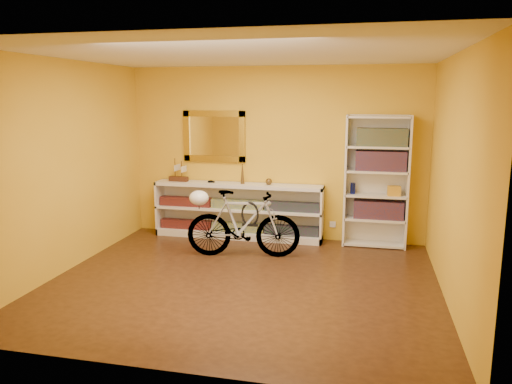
% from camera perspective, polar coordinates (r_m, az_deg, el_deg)
% --- Properties ---
extents(floor, '(4.50, 4.00, 0.01)m').
position_cam_1_polar(floor, '(5.91, -1.53, -10.39)').
color(floor, '#331B0E').
rests_on(floor, ground).
extents(ceiling, '(4.50, 4.00, 0.01)m').
position_cam_1_polar(ceiling, '(5.53, -1.67, 15.71)').
color(ceiling, silver).
rests_on(ceiling, ground).
extents(back_wall, '(4.50, 0.01, 2.60)m').
position_cam_1_polar(back_wall, '(7.51, 2.21, 4.45)').
color(back_wall, gold).
rests_on(back_wall, ground).
extents(left_wall, '(0.01, 4.00, 2.60)m').
position_cam_1_polar(left_wall, '(6.51, -21.24, 2.73)').
color(left_wall, gold).
rests_on(left_wall, ground).
extents(right_wall, '(0.01, 4.00, 2.60)m').
position_cam_1_polar(right_wall, '(5.47, 21.94, 1.27)').
color(right_wall, gold).
rests_on(right_wall, ground).
extents(gilt_mirror, '(0.98, 0.06, 0.78)m').
position_cam_1_polar(gilt_mirror, '(7.68, -4.85, 6.43)').
color(gilt_mirror, olive).
rests_on(gilt_mirror, back_wall).
extents(wall_socket, '(0.09, 0.02, 0.09)m').
position_cam_1_polar(wall_socket, '(7.57, 8.85, -3.71)').
color(wall_socket, silver).
rests_on(wall_socket, back_wall).
extents(console_unit, '(2.60, 0.35, 0.85)m').
position_cam_1_polar(console_unit, '(7.60, -2.09, -2.18)').
color(console_unit, silver).
rests_on(console_unit, floor).
extents(cd_row_lower, '(2.50, 0.13, 0.14)m').
position_cam_1_polar(cd_row_lower, '(7.64, -2.12, -4.08)').
color(cd_row_lower, black).
rests_on(cd_row_lower, console_unit).
extents(cd_row_upper, '(2.50, 0.13, 0.14)m').
position_cam_1_polar(cd_row_upper, '(7.55, -2.14, -1.40)').
color(cd_row_upper, navy).
rests_on(cd_row_upper, console_unit).
extents(model_ship, '(0.31, 0.13, 0.36)m').
position_cam_1_polar(model_ship, '(7.78, -8.96, 2.53)').
color(model_ship, '#381C0F').
rests_on(model_ship, console_unit).
extents(toy_car, '(0.00, 0.00, 0.00)m').
position_cam_1_polar(toy_car, '(7.63, -5.18, 1.10)').
color(toy_car, black).
rests_on(toy_car, console_unit).
extents(bronze_ornament, '(0.06, 0.06, 0.36)m').
position_cam_1_polar(bronze_ornament, '(7.47, -1.57, 2.31)').
color(bronze_ornament, brown).
rests_on(bronze_ornament, console_unit).
extents(decorative_orb, '(0.10, 0.10, 0.10)m').
position_cam_1_polar(decorative_orb, '(7.40, 1.49, 1.21)').
color(decorative_orb, brown).
rests_on(decorative_orb, console_unit).
extents(bookcase, '(0.90, 0.30, 1.90)m').
position_cam_1_polar(bookcase, '(7.27, 13.71, 1.15)').
color(bookcase, silver).
rests_on(bookcase, floor).
extents(book_row_a, '(0.70, 0.22, 0.26)m').
position_cam_1_polar(book_row_a, '(7.35, 13.96, -1.98)').
color(book_row_a, maroon).
rests_on(book_row_a, bookcase).
extents(book_row_b, '(0.70, 0.22, 0.28)m').
position_cam_1_polar(book_row_b, '(7.23, 14.22, 3.52)').
color(book_row_b, maroon).
rests_on(book_row_b, bookcase).
extents(book_row_c, '(0.70, 0.22, 0.25)m').
position_cam_1_polar(book_row_c, '(7.20, 14.34, 6.16)').
color(book_row_c, '#174953').
rests_on(book_row_c, bookcase).
extents(travel_mug, '(0.07, 0.07, 0.16)m').
position_cam_1_polar(travel_mug, '(7.27, 11.11, 0.43)').
color(travel_mug, navy).
rests_on(travel_mug, bookcase).
extents(red_tin, '(0.16, 0.16, 0.17)m').
position_cam_1_polar(red_tin, '(7.23, 12.33, 5.96)').
color(red_tin, maroon).
rests_on(red_tin, bookcase).
extents(yellow_bag, '(0.19, 0.13, 0.14)m').
position_cam_1_polar(yellow_bag, '(7.26, 15.65, 0.12)').
color(yellow_bag, gold).
rests_on(yellow_bag, bookcase).
extents(bicycle, '(0.64, 1.61, 0.92)m').
position_cam_1_polar(bicycle, '(6.67, -1.48, -3.70)').
color(bicycle, silver).
rests_on(bicycle, floor).
extents(helmet, '(0.27, 0.25, 0.20)m').
position_cam_1_polar(helmet, '(6.68, -6.61, -0.68)').
color(helmet, white).
rests_on(helmet, bicycle).
extents(u_lock, '(0.24, 0.03, 0.24)m').
position_cam_1_polar(u_lock, '(6.63, -0.70, -2.56)').
color(u_lock, black).
rests_on(u_lock, bicycle).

